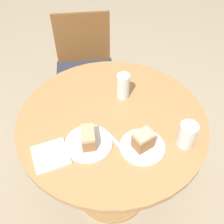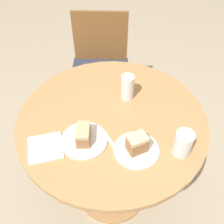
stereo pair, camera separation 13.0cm
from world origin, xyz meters
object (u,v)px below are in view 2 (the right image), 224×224
object	(u,v)px
plate_near	(84,140)
cake_slice_far	(137,143)
glass_lemonade	(127,88)
plate_far	(136,150)
glass_water	(183,144)
chair	(100,67)
cake_slice_near	(83,134)

from	to	relation	value
plate_near	cake_slice_far	world-z (taller)	cake_slice_far
cake_slice_far	glass_lemonade	bearing A→B (deg)	96.78
plate_far	glass_water	size ratio (longest dim) A/B	1.67
chair	glass_lemonade	size ratio (longest dim) A/B	6.00
cake_slice_near	glass_lemonade	bearing A→B (deg)	56.81
chair	plate_near	bearing A→B (deg)	-90.36
cake_slice_far	plate_far	bearing A→B (deg)	0.00
chair	glass_lemonade	xyz separation A→B (m)	(0.21, -0.69, 0.38)
plate_far	glass_lemonade	size ratio (longest dim) A/B	1.46
glass_lemonade	plate_far	bearing A→B (deg)	-83.22
chair	glass_lemonade	distance (m)	0.82
plate_far	cake_slice_near	size ratio (longest dim) A/B	1.94
cake_slice_far	glass_water	bearing A→B (deg)	0.76
glass_lemonade	glass_water	distance (m)	0.43
plate_near	glass_lemonade	distance (m)	0.37
plate_far	cake_slice_near	xyz separation A→B (m)	(-0.24, 0.05, 0.04)
plate_far	glass_lemonade	world-z (taller)	glass_lemonade
plate_far	chair	bearing A→B (deg)	103.35
cake_slice_far	glass_lemonade	size ratio (longest dim) A/B	0.74
plate_near	cake_slice_near	distance (m)	0.04
cake_slice_far	glass_water	distance (m)	0.20
chair	glass_water	world-z (taller)	glass_water
chair	glass_lemonade	bearing A→B (deg)	-74.04
cake_slice_near	glass_water	bearing A→B (deg)	-5.61
plate_near	cake_slice_far	xyz separation A→B (m)	(0.24, -0.05, 0.05)
plate_near	glass_water	distance (m)	0.45
plate_near	glass_water	world-z (taller)	glass_water
chair	cake_slice_far	world-z (taller)	cake_slice_far
plate_far	plate_near	bearing A→B (deg)	169.28
chair	plate_near	xyz separation A→B (m)	(0.00, -1.00, 0.32)
plate_near	glass_water	size ratio (longest dim) A/B	1.77
plate_far	glass_water	bearing A→B (deg)	0.76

